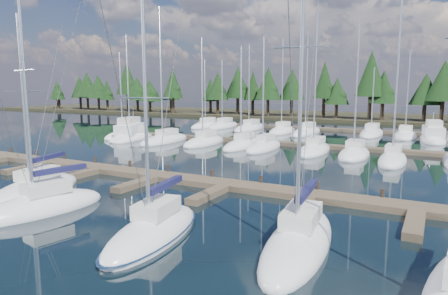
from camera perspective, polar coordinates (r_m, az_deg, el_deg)
The scene contains 12 objects.
ground at distance 41.45m, azimuth 1.09°, elevation -1.19°, with size 260.00×260.00×0.00m, color black.
far_shore at distance 98.36m, azimuth 17.35°, elevation 4.22°, with size 220.00×30.00×0.60m, color #2A2717.
main_dock at distance 30.93m, azimuth -9.72°, elevation -4.27°, with size 44.00×6.13×0.90m.
back_docks at distance 59.35m, azimuth 9.78°, elevation 1.82°, with size 50.00×21.80×0.40m.
front_sailboat_2 at distance 29.37m, azimuth -25.39°, elevation -5.52°, with size 4.89×8.83×12.30m.
front_sailboat_3 at distance 25.12m, azimuth -24.64°, elevation -7.69°, with size 4.09×7.94×14.38m.
front_sailboat_4 at distance 19.45m, azimuth -10.02°, elevation -11.77°, with size 3.96×8.33×11.87m.
front_sailboat_5 at distance 18.27m, azimuth 10.64°, elevation -13.05°, with size 3.49×9.23×15.61m.
back_sailboat_rows at distance 55.66m, azimuth 8.16°, elevation 1.49°, with size 44.05×31.82×17.71m.
motor_yacht_left at distance 56.27m, azimuth -13.15°, elevation 1.71°, with size 6.23×10.54×5.01m.
motor_yacht_right at distance 59.57m, azimuth 27.66°, elevation 1.29°, with size 4.15×9.52×4.61m.
tree_line at distance 88.41m, azimuth 16.57°, elevation 8.44°, with size 184.89×12.13×13.82m.
Camera 1 is at (18.69, -6.34, 6.97)m, focal length 32.00 mm.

